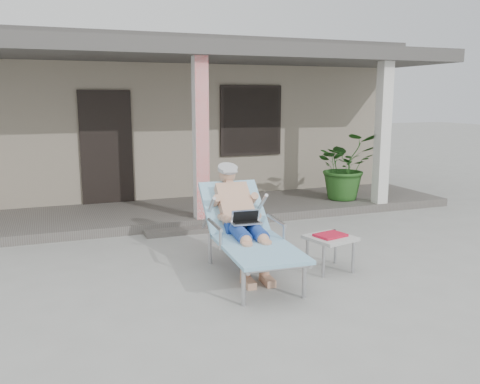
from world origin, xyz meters
name	(u,v)px	position (x,y,z in m)	size (l,w,h in m)	color
ground	(249,266)	(0.00, 0.00, 0.00)	(60.00, 60.00, 0.00)	#9E9E99
house	(150,117)	(0.00, 6.50, 1.67)	(10.40, 5.40, 3.30)	gray
porch_deck	(189,212)	(0.00, 3.00, 0.07)	(10.00, 2.00, 0.15)	#605B56
porch_overhang	(187,57)	(0.00, 2.95, 2.79)	(10.00, 2.30, 2.85)	silver
porch_step	(207,229)	(0.00, 1.85, 0.04)	(2.00, 0.30, 0.07)	#605B56
lounger	(244,205)	(-0.12, -0.14, 0.83)	(0.89, 2.11, 1.35)	#B7B7BC
side_table	(330,240)	(0.88, -0.48, 0.39)	(0.62, 0.62, 0.46)	#B6B6B1
potted_palm	(345,166)	(3.08, 2.71, 0.80)	(1.18, 1.02, 1.31)	#26591E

